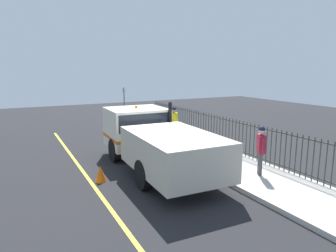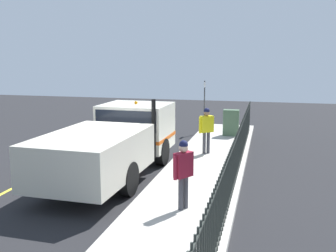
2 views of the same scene
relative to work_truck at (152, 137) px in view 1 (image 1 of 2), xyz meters
name	(u,v)px [view 1 (image 1 of 2)]	position (x,y,z in m)	size (l,w,h in m)	color
ground_plane	(166,177)	(0.01, -1.15, -1.20)	(46.75, 46.75, 0.00)	#232326
sidewalk_slab	(227,164)	(2.71, -1.15, -1.12)	(2.60, 21.25, 0.16)	#B7B2A8
lane_marking	(96,189)	(-2.49, -1.15, -1.20)	(0.12, 19.12, 0.01)	yellow
work_truck	(152,137)	(0.00, 0.00, 0.00)	(2.59, 6.86, 2.44)	silver
worker_standing	(174,120)	(2.47, 2.80, 0.03)	(0.52, 0.49, 1.75)	yellow
pedestrian_distant	(261,145)	(2.77, -2.85, 0.00)	(0.44, 0.55, 1.71)	maroon
iron_fence	(250,140)	(3.85, -1.15, -0.30)	(0.04, 18.10, 1.48)	#2D332D
utility_cabinet	(154,118)	(3.07, 6.49, -0.44)	(0.72, 0.39, 1.21)	#4C6B4C
traffic_cone	(100,174)	(-2.18, -0.55, -0.93)	(0.39, 0.39, 0.55)	orange
street_sign	(124,102)	(1.62, 7.71, 0.48)	(0.06, 0.50, 2.46)	#4C4C4C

